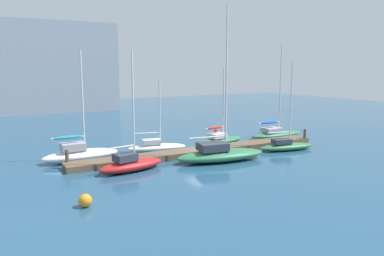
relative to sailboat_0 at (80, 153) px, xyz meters
name	(u,v)px	position (x,y,z in m)	size (l,w,h in m)	color
ground_plane	(203,154)	(10.05, -2.53, -0.64)	(120.00, 120.00, 0.00)	navy
dock_pier	(203,151)	(10.05, -2.53, -0.40)	(23.55, 1.93, 0.48)	brown
dock_piling_near_end	(67,159)	(-1.33, -1.72, 0.07)	(0.28, 0.28, 1.42)	brown
dock_piling_far_end	(305,136)	(21.43, -3.34, 0.07)	(0.28, 0.28, 1.42)	brown
sailboat_0	(80,153)	(0.00, 0.00, 0.00)	(6.20, 2.19, 8.84)	white
sailboat_1	(131,163)	(2.58, -4.79, -0.07)	(5.33, 2.61, 8.68)	#B21E1E
sailboat_2	(157,146)	(6.86, 0.34, -0.18)	(5.50, 2.57, 6.60)	white
sailboat_3	(220,153)	(9.89, -5.49, 0.00)	(7.80, 3.43, 12.18)	#2D7047
sailboat_4	(221,139)	(13.71, 0.26, -0.14)	(5.65, 2.76, 7.47)	#2D7047
sailboat_5	(286,145)	(17.36, -5.06, -0.16)	(5.60, 2.42, 7.98)	#2D7047
sailboat_6	(276,133)	(20.83, 0.28, -0.13)	(6.59, 2.09, 9.93)	#2D7047
mooring_buoy_orange	(85,201)	(-2.05, -10.43, -0.28)	(0.73, 0.73, 0.73)	orange
mooring_buoy_red	(217,132)	(16.24, 4.83, -0.32)	(0.65, 0.65, 0.65)	red
harbor_building_distant	(35,68)	(1.54, 39.60, 6.81)	(25.69, 12.12, 14.91)	#9399A3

